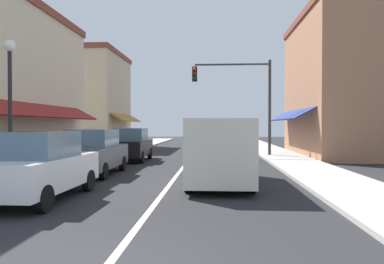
% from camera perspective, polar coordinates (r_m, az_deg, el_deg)
% --- Properties ---
extents(ground_plane, '(80.00, 80.00, 0.00)m').
position_cam_1_polar(ground_plane, '(22.14, -0.25, -3.95)').
color(ground_plane, black).
extents(sidewalk_left, '(2.60, 56.00, 0.12)m').
position_cam_1_polar(sidewalk_left, '(23.17, -13.98, -3.61)').
color(sidewalk_left, '#A39E99').
rests_on(sidewalk_left, ground).
extents(sidewalk_right, '(2.60, 56.00, 0.12)m').
position_cam_1_polar(sidewalk_right, '(22.45, 13.93, -3.76)').
color(sidewalk_right, '#A39E99').
rests_on(sidewalk_right, ground).
extents(lane_center_stripe, '(0.14, 52.00, 0.01)m').
position_cam_1_polar(lane_center_stripe, '(22.14, -0.25, -3.94)').
color(lane_center_stripe, silver).
rests_on(lane_center_stripe, ground).
extents(storefront_right_block, '(6.09, 10.20, 8.86)m').
position_cam_1_polar(storefront_right_block, '(25.34, 21.44, 6.64)').
color(storefront_right_block, '#9E6B4C').
rests_on(storefront_right_block, ground).
extents(storefront_far_left, '(7.12, 8.20, 8.26)m').
position_cam_1_polar(storefront_far_left, '(33.98, -15.68, 4.74)').
color(storefront_far_left, '#BCAD8E').
rests_on(storefront_far_left, ground).
extents(parked_car_nearest_left, '(1.85, 4.14, 1.77)m').
position_cam_1_polar(parked_car_nearest_left, '(10.39, -22.38, -4.85)').
color(parked_car_nearest_left, silver).
rests_on(parked_car_nearest_left, ground).
extents(parked_car_second_left, '(1.78, 4.10, 1.77)m').
position_cam_1_polar(parked_car_second_left, '(14.97, -14.83, -3.02)').
color(parked_car_second_left, '#4C5156').
rests_on(parked_car_second_left, ground).
extents(parked_car_third_left, '(1.85, 4.13, 1.77)m').
position_cam_1_polar(parked_car_third_left, '(20.38, -9.29, -1.92)').
color(parked_car_third_left, black).
rests_on(parked_car_third_left, ground).
extents(van_in_lane, '(2.02, 5.19, 2.12)m').
position_cam_1_polar(van_in_lane, '(12.22, 4.24, -2.64)').
color(van_in_lane, beige).
rests_on(van_in_lane, ground).
extents(traffic_signal_mast_arm, '(4.83, 0.50, 5.92)m').
position_cam_1_polar(traffic_signal_mast_arm, '(23.12, 7.86, 6.22)').
color(traffic_signal_mast_arm, '#333333').
rests_on(traffic_signal_mast_arm, ground).
extents(street_lamp_left_near, '(0.36, 0.36, 4.55)m').
position_cam_1_polar(street_lamp_left_near, '(12.76, -26.11, 6.13)').
color(street_lamp_left_near, black).
rests_on(street_lamp_left_near, ground).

